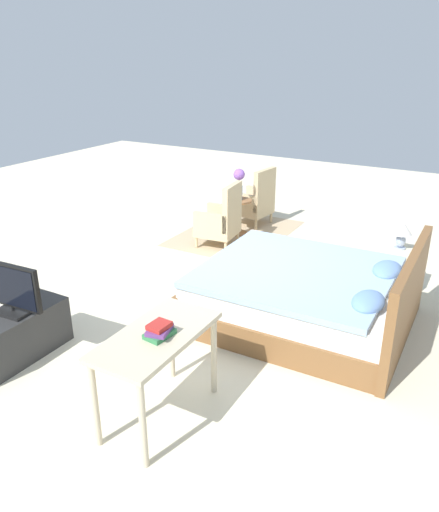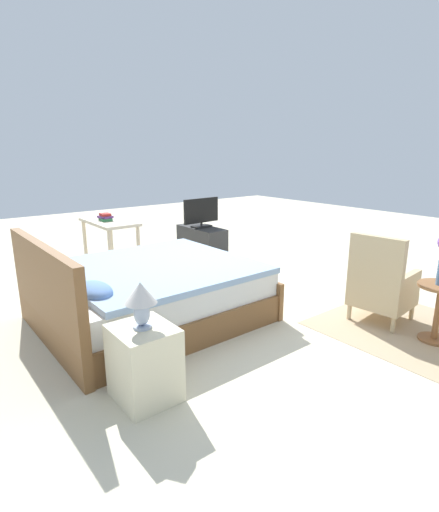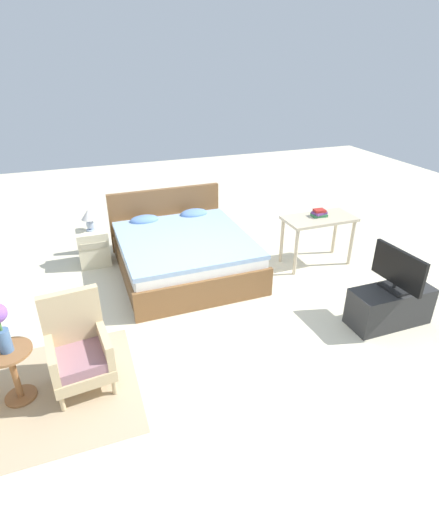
% 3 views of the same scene
% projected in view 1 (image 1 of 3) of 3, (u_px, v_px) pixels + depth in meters
% --- Properties ---
extents(ground_plane, '(16.00, 16.00, 0.00)m').
position_uv_depth(ground_plane, '(212.00, 296.00, 5.81)').
color(ground_plane, beige).
extents(floor_rug, '(2.10, 1.50, 0.01)m').
position_uv_depth(floor_rug, '(236.00, 233.00, 7.81)').
color(floor_rug, tan).
rests_on(floor_rug, ground_plane).
extents(bed, '(1.82, 2.12, 0.96)m').
position_uv_depth(bed, '(307.00, 296.00, 5.15)').
color(bed, brown).
rests_on(bed, ground_plane).
extents(armchair_by_window_left, '(0.60, 0.60, 0.92)m').
position_uv_depth(armchair_by_window_left, '(255.00, 201.00, 8.10)').
color(armchair_by_window_left, '#CCB284').
rests_on(armchair_by_window_left, floor_rug).
extents(armchair_by_window_right, '(0.59, 0.59, 0.92)m').
position_uv_depth(armchair_by_window_right, '(221.00, 221.00, 7.18)').
color(armchair_by_window_right, '#CCB284').
rests_on(armchair_by_window_right, floor_rug).
extents(side_table, '(0.40, 0.40, 0.55)m').
position_uv_depth(side_table, '(239.00, 213.00, 7.66)').
color(side_table, '#936038').
rests_on(side_table, ground_plane).
extents(flower_vase, '(0.17, 0.17, 0.48)m').
position_uv_depth(flower_vase, '(239.00, 181.00, 7.47)').
color(flower_vase, '#4C709E').
rests_on(flower_vase, side_table).
extents(nightstand, '(0.44, 0.41, 0.54)m').
position_uv_depth(nightstand, '(396.00, 270.00, 5.83)').
color(nightstand, beige).
rests_on(nightstand, ground_plane).
extents(table_lamp, '(0.22, 0.22, 0.33)m').
position_uv_depth(table_lamp, '(402.00, 231.00, 5.64)').
color(table_lamp, '#9EADC6').
rests_on(table_lamp, nightstand).
extents(tv_stand, '(0.96, 0.40, 0.46)m').
position_uv_depth(tv_stand, '(17.00, 335.00, 4.58)').
color(tv_stand, '#2D2D2D').
rests_on(tv_stand, ground_plane).
extents(tv_flatscreen, '(0.22, 0.71, 0.49)m').
position_uv_depth(tv_flatscreen, '(9.00, 288.00, 4.40)').
color(tv_flatscreen, black).
rests_on(tv_flatscreen, tv_stand).
extents(vanity_desk, '(1.04, 0.52, 0.74)m').
position_uv_depth(vanity_desk, '(157.00, 346.00, 3.67)').
color(vanity_desk, beige).
rests_on(vanity_desk, ground_plane).
extents(book_stack, '(0.23, 0.18, 0.10)m').
position_uv_depth(book_stack, '(159.00, 331.00, 3.58)').
color(book_stack, '#337A47').
rests_on(book_stack, vanity_desk).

